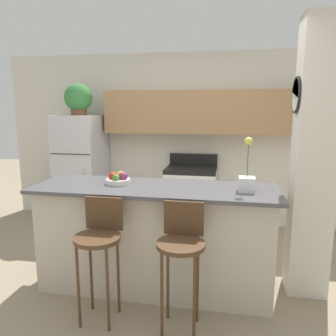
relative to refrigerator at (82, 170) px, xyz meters
name	(u,v)px	position (x,y,z in m)	size (l,w,h in m)	color
ground_plane	(155,286)	(1.49, -1.60, -0.82)	(14.00, 14.00, 0.00)	gray
wall_back	(190,129)	(1.60, 0.33, 0.62)	(5.60, 0.38, 2.55)	silver
pillar_right	(314,161)	(2.94, -1.38, 0.46)	(0.38, 0.32, 2.55)	silver
counter_bar	(155,237)	(1.49, -1.60, -0.31)	(2.30, 0.75, 1.02)	beige
refrigerator	(82,170)	(0.00, 0.00, 0.00)	(0.63, 0.72, 1.65)	silver
stove_range	(191,198)	(1.65, 0.07, -0.36)	(0.72, 0.59, 1.07)	white
bar_stool_left	(99,240)	(1.15, -2.15, -0.13)	(0.38, 0.38, 1.02)	#4C331E
bar_stool_right	(181,246)	(1.83, -2.15, -0.13)	(0.38, 0.38, 1.02)	#4C331E
potted_plant_on_fridge	(78,99)	(0.00, 0.00, 1.06)	(0.40, 0.40, 0.45)	brown
orchid_vase	(247,179)	(2.34, -1.62, 0.31)	(0.14, 0.14, 0.48)	white
fruit_bowl	(118,179)	(1.13, -1.56, 0.25)	(0.23, 0.23, 0.12)	silver
trash_bin	(111,218)	(0.53, -0.25, -0.63)	(0.28, 0.28, 0.38)	black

